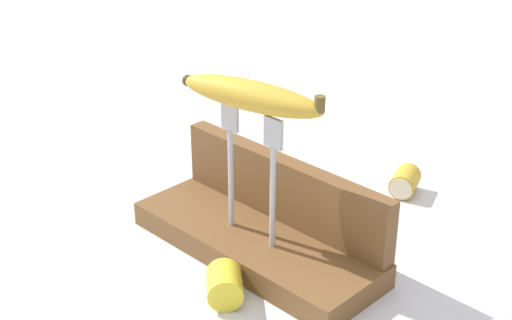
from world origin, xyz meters
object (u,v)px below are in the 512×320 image
(banana_raised_center, at_px, (251,96))
(banana_chunk_near, at_px, (405,182))
(fork_stand_center, at_px, (251,162))
(banana_chunk_far, at_px, (224,284))

(banana_raised_center, height_order, banana_chunk_near, banana_raised_center)
(fork_stand_center, xyz_separation_m, banana_raised_center, (-0.00, -0.00, 0.08))
(banana_raised_center, distance_m, banana_chunk_near, 0.34)
(fork_stand_center, height_order, banana_chunk_near, fork_stand_center)
(fork_stand_center, bearing_deg, banana_chunk_near, 81.31)
(banana_chunk_far, bearing_deg, fork_stand_center, 115.72)
(banana_chunk_near, xyz_separation_m, banana_chunk_far, (-0.00, -0.36, 0.00))
(banana_raised_center, bearing_deg, banana_chunk_near, 81.30)
(fork_stand_center, height_order, banana_chunk_far, fork_stand_center)
(banana_raised_center, bearing_deg, banana_chunk_far, -64.24)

